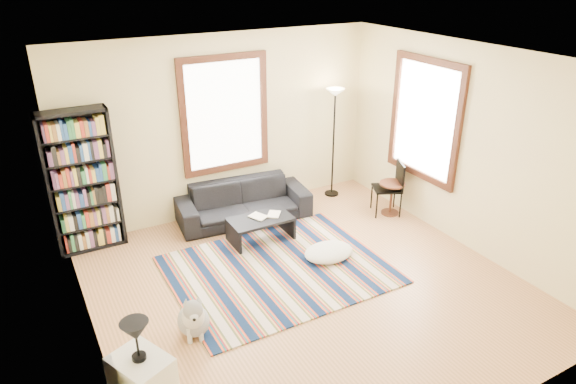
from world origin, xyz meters
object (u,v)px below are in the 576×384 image
floor_lamp (333,144)px  folding_chair (387,188)px  coffee_table (261,229)px  bookshelf (82,182)px  side_table (391,198)px  dog (193,312)px  sofa (243,202)px  floor_cushion (329,252)px

floor_lamp → folding_chair: floor_lamp is taller
coffee_table → folding_chair: folding_chair is taller
bookshelf → side_table: 4.60m
folding_chair → dog: bearing=-136.2°
sofa → dog: 2.72m
sofa → floor_cushion: size_ratio=2.89×
sofa → dog: sofa is taller
folding_chair → dog: size_ratio=1.60×
floor_lamp → dog: size_ratio=3.46×
bookshelf → coffee_table: 2.53m
sofa → floor_lamp: (1.72, 0.10, 0.63)m
bookshelf → coffee_table: bearing=-24.8°
side_table → coffee_table: bearing=173.7°
floor_cushion → floor_lamp: bearing=55.4°
floor_cushion → bookshelf: bearing=145.7°
side_table → dog: (-3.74, -1.22, -0.00)m
coffee_table → floor_cushion: size_ratio=1.28×
bookshelf → floor_lamp: bookshelf is taller
floor_lamp → sofa: bearing=-176.7°
floor_cushion → dog: (-2.14, -0.58, 0.18)m
bookshelf → floor_cushion: (2.77, -1.89, -0.91)m
bookshelf → dog: (0.63, -2.47, -0.73)m
dog → bookshelf: bearing=118.8°
floor_cushion → dog: dog is taller
bookshelf → side_table: bookshelf is taller
coffee_table → folding_chair: bearing=-4.8°
bookshelf → folding_chair: 4.51m
floor_lamp → dog: (-3.33, -2.30, -0.66)m
folding_chair → dog: 3.91m
floor_cushion → floor_lamp: (1.19, 1.72, 0.84)m
bookshelf → side_table: bearing=-15.9°
side_table → folding_chair: folding_chair is taller
bookshelf → dog: size_ratio=3.72×
bookshelf → coffee_table: size_ratio=2.22×
bookshelf → sofa: bearing=-6.9°
sofa → side_table: (2.13, -0.98, -0.03)m
coffee_table → floor_lamp: size_ratio=0.48×
sofa → bookshelf: 2.36m
floor_lamp → side_table: bearing=-69.1°
floor_cushion → dog: size_ratio=1.31×
sofa → bookshelf: size_ratio=1.02×
folding_chair → floor_lamp: bearing=134.3°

